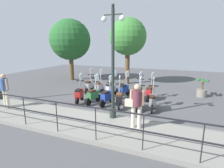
{
  "coord_description": "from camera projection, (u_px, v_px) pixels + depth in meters",
  "views": [
    {
      "loc": [
        -8.57,
        -3.01,
        3.04
      ],
      "look_at": [
        0.2,
        0.5,
        0.9
      ],
      "focal_mm": 28.0,
      "sensor_mm": 36.0,
      "label": 1
    }
  ],
  "objects": [
    {
      "name": "scooter_far_2",
      "position": [
        124.0,
        89.0,
        10.25
      ],
      "size": [
        1.21,
        0.52,
        1.54
      ],
      "rotation": [
        0.0,
        0.0,
        -0.26
      ],
      "color": "black",
      "rests_on": "ground_plane"
    },
    {
      "name": "ground_plane",
      "position": [
        119.0,
        102.0,
        9.52
      ],
      "size": [
        28.0,
        28.0,
        0.0
      ],
      "primitive_type": "plane",
      "color": "#4C4C4F"
    },
    {
      "name": "lamp_post_near",
      "position": [
        113.0,
        71.0,
        6.68
      ],
      "size": [
        0.26,
        0.9,
        4.31
      ],
      "color": "#232D28",
      "rests_on": "promenade_walkway"
    },
    {
      "name": "scooter_far_1",
      "position": [
        138.0,
        91.0,
        9.83
      ],
      "size": [
        1.22,
        0.48,
        1.54
      ],
      "rotation": [
        0.0,
        0.0,
        -0.19
      ],
      "color": "black",
      "rests_on": "ground_plane"
    },
    {
      "name": "scooter_far_5",
      "position": [
        89.0,
        85.0,
        11.23
      ],
      "size": [
        1.23,
        0.44,
        1.54
      ],
      "rotation": [
        0.0,
        0.0,
        0.06
      ],
      "color": "black",
      "rests_on": "ground_plane"
    },
    {
      "name": "potted_palm",
      "position": [
        202.0,
        89.0,
        10.34
      ],
      "size": [
        1.06,
        0.66,
        1.05
      ],
      "color": "slate",
      "rests_on": "ground_plane"
    },
    {
      "name": "pedestrian_distant",
      "position": [
        5.0,
        88.0,
        8.05
      ],
      "size": [
        0.36,
        0.49,
        1.59
      ],
      "rotation": [
        0.0,
        0.0,
        2.99
      ],
      "color": "beige",
      "rests_on": "promenade_walkway"
    },
    {
      "name": "tree_distant",
      "position": [
        128.0,
        37.0,
        13.15
      ],
      "size": [
        2.79,
        2.79,
        5.02
      ],
      "color": "brown",
      "rests_on": "ground_plane"
    },
    {
      "name": "fence_railing",
      "position": [
        75.0,
        114.0,
        5.52
      ],
      "size": [
        0.04,
        16.03,
        1.07
      ],
      "color": "black",
      "rests_on": "promenade_walkway"
    },
    {
      "name": "scooter_far_4",
      "position": [
        99.0,
        86.0,
        10.9
      ],
      "size": [
        1.23,
        0.44,
        1.54
      ],
      "rotation": [
        0.0,
        0.0,
        0.03
      ],
      "color": "black",
      "rests_on": "ground_plane"
    },
    {
      "name": "pedestrian_with_bag",
      "position": [
        136.0,
        103.0,
        6.02
      ],
      "size": [
        0.35,
        0.64,
        1.59
      ],
      "rotation": [
        0.0,
        0.0,
        0.11
      ],
      "color": "beige",
      "rests_on": "promenade_walkway"
    },
    {
      "name": "scooter_near_0",
      "position": [
        153.0,
        101.0,
        8.15
      ],
      "size": [
        1.23,
        0.44,
        1.54
      ],
      "rotation": [
        0.0,
        0.0,
        0.11
      ],
      "color": "black",
      "rests_on": "ground_plane"
    },
    {
      "name": "scooter_far_0",
      "position": [
        150.0,
        92.0,
        9.71
      ],
      "size": [
        1.23,
        0.44,
        1.54
      ],
      "rotation": [
        0.0,
        0.0,
        -0.13
      ],
      "color": "black",
      "rests_on": "ground_plane"
    },
    {
      "name": "scooter_near_3",
      "position": [
        107.0,
        96.0,
        8.85
      ],
      "size": [
        1.21,
        0.51,
        1.54
      ],
      "rotation": [
        0.0,
        0.0,
        -0.24
      ],
      "color": "black",
      "rests_on": "ground_plane"
    },
    {
      "name": "scooter_near_1",
      "position": [
        139.0,
        100.0,
        8.25
      ],
      "size": [
        1.23,
        0.44,
        1.54
      ],
      "rotation": [
        0.0,
        0.0,
        0.06
      ],
      "color": "black",
      "rests_on": "ground_plane"
    },
    {
      "name": "scooter_far_3",
      "position": [
        111.0,
        88.0,
        10.44
      ],
      "size": [
        1.2,
        0.54,
        1.54
      ],
      "rotation": [
        0.0,
        0.0,
        -0.29
      ],
      "color": "black",
      "rests_on": "ground_plane"
    },
    {
      "name": "promenade_walkway",
      "position": [
        91.0,
        124.0,
        6.65
      ],
      "size": [
        2.2,
        20.0,
        0.15
      ],
      "color": "gray",
      "rests_on": "ground_plane"
    },
    {
      "name": "scooter_near_4",
      "position": [
        93.0,
        95.0,
        9.1
      ],
      "size": [
        1.22,
        0.48,
        1.54
      ],
      "rotation": [
        0.0,
        0.0,
        -0.18
      ],
      "color": "black",
      "rests_on": "ground_plane"
    },
    {
      "name": "scooter_near_5",
      "position": [
        79.0,
        94.0,
        9.27
      ],
      "size": [
        1.21,
        0.51,
        1.54
      ],
      "rotation": [
        0.0,
        0.0,
        0.25
      ],
      "color": "black",
      "rests_on": "ground_plane"
    },
    {
      "name": "tree_large",
      "position": [
        70.0,
        40.0,
        14.68
      ],
      "size": [
        3.4,
        3.4,
        5.13
      ],
      "color": "brown",
      "rests_on": "ground_plane"
    },
    {
      "name": "scooter_near_2",
      "position": [
        119.0,
        98.0,
        8.51
      ],
      "size": [
        1.2,
        0.53,
        1.54
      ],
      "rotation": [
        0.0,
        0.0,
        0.28
      ],
      "color": "black",
      "rests_on": "ground_plane"
    }
  ]
}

